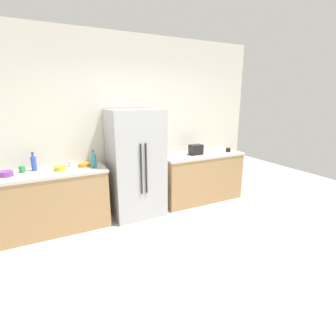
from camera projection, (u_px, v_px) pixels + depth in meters
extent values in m
plane|color=beige|center=(188.00, 262.00, 3.08)|extent=(9.61, 9.61, 0.00)
cube|color=silver|center=(130.00, 126.00, 4.37)|extent=(4.77, 0.10, 2.90)
cube|color=tan|center=(50.00, 203.00, 3.73)|extent=(1.59, 0.60, 0.86)
cube|color=beige|center=(47.00, 173.00, 3.61)|extent=(1.62, 0.63, 0.04)
cube|color=tan|center=(200.00, 178.00, 4.88)|extent=(1.55, 0.60, 0.86)
cube|color=beige|center=(201.00, 155.00, 4.76)|extent=(1.58, 0.63, 0.04)
cube|color=#B2B5BA|center=(136.00, 164.00, 4.16)|extent=(0.83, 0.66, 1.74)
cylinder|color=#262628|center=(141.00, 169.00, 3.85)|extent=(0.02, 0.02, 0.78)
cylinder|color=#262628|center=(146.00, 169.00, 3.88)|extent=(0.02, 0.02, 0.78)
cube|color=black|center=(196.00, 150.00, 4.67)|extent=(0.23, 0.16, 0.18)
cylinder|color=blue|center=(34.00, 164.00, 3.63)|extent=(0.07, 0.07, 0.20)
cylinder|color=blue|center=(33.00, 155.00, 3.60)|extent=(0.03, 0.03, 0.05)
cylinder|color=#333338|center=(32.00, 153.00, 3.59)|extent=(0.03, 0.03, 0.02)
cylinder|color=teal|center=(94.00, 161.00, 3.81)|extent=(0.08, 0.08, 0.19)
cylinder|color=teal|center=(93.00, 153.00, 3.78)|extent=(0.03, 0.03, 0.06)
cylinder|color=#333338|center=(93.00, 151.00, 3.77)|extent=(0.04, 0.04, 0.02)
cylinder|color=green|center=(22.00, 169.00, 3.56)|extent=(0.08, 0.08, 0.09)
cylinder|color=black|center=(228.00, 150.00, 4.92)|extent=(0.09, 0.09, 0.07)
cylinder|color=white|center=(71.00, 164.00, 3.88)|extent=(0.08, 0.08, 0.08)
cylinder|color=yellow|center=(60.00, 168.00, 3.67)|extent=(0.16, 0.16, 0.06)
cylinder|color=orange|center=(84.00, 165.00, 3.89)|extent=(0.18, 0.18, 0.05)
cylinder|color=purple|center=(6.00, 174.00, 3.39)|extent=(0.17, 0.17, 0.07)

